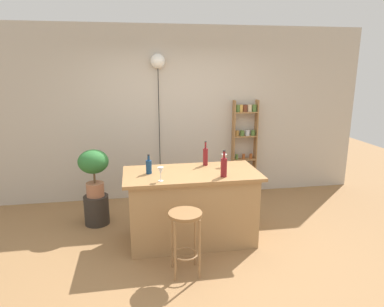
% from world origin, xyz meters
% --- Properties ---
extents(ground, '(12.00, 12.00, 0.00)m').
position_xyz_m(ground, '(0.00, 0.00, 0.00)').
color(ground, olive).
extents(back_wall, '(6.40, 0.10, 2.80)m').
position_xyz_m(back_wall, '(0.00, 1.95, 1.40)').
color(back_wall, '#BCB2A3').
rests_on(back_wall, ground).
extents(kitchen_counter, '(1.66, 0.82, 0.90)m').
position_xyz_m(kitchen_counter, '(0.00, 0.30, 0.45)').
color(kitchen_counter, '#A87F51').
rests_on(kitchen_counter, ground).
extents(bar_stool, '(0.35, 0.35, 0.70)m').
position_xyz_m(bar_stool, '(-0.19, -0.43, 0.52)').
color(bar_stool, '#997047').
rests_on(bar_stool, ground).
extents(spice_shelf, '(0.41, 0.15, 1.62)m').
position_xyz_m(spice_shelf, '(1.17, 1.81, 0.87)').
color(spice_shelf, '#9E7042').
rests_on(spice_shelf, ground).
extents(plant_stool, '(0.34, 0.34, 0.41)m').
position_xyz_m(plant_stool, '(-1.24, 0.98, 0.21)').
color(plant_stool, '#2D2823').
rests_on(plant_stool, ground).
extents(potted_plant, '(0.41, 0.37, 0.66)m').
position_xyz_m(potted_plant, '(-1.24, 0.98, 0.84)').
color(potted_plant, '#A86B4C').
rests_on(potted_plant, plant_stool).
extents(bottle_vinegar, '(0.08, 0.08, 0.32)m').
position_xyz_m(bottle_vinegar, '(0.34, 0.06, 1.02)').
color(bottle_vinegar, maroon).
rests_on(bottle_vinegar, kitchen_counter).
extents(bottle_sauce_amber, '(0.06, 0.06, 0.32)m').
position_xyz_m(bottle_sauce_amber, '(0.23, 0.57, 1.02)').
color(bottle_sauce_amber, maroon).
rests_on(bottle_sauce_amber, kitchen_counter).
extents(bottle_olive_oil, '(0.07, 0.07, 0.24)m').
position_xyz_m(bottle_olive_oil, '(-0.52, 0.33, 0.99)').
color(bottle_olive_oil, navy).
rests_on(bottle_olive_oil, kitchen_counter).
extents(wine_glass_left, '(0.07, 0.07, 0.16)m').
position_xyz_m(wine_glass_left, '(0.46, 0.48, 1.02)').
color(wine_glass_left, silver).
rests_on(wine_glass_left, kitchen_counter).
extents(wine_glass_center, '(0.07, 0.07, 0.16)m').
position_xyz_m(wine_glass_center, '(-0.40, 0.02, 1.02)').
color(wine_glass_center, silver).
rests_on(wine_glass_center, kitchen_counter).
extents(pendant_globe_light, '(0.23, 0.23, 2.35)m').
position_xyz_m(pendant_globe_light, '(-0.26, 1.84, 2.21)').
color(pendant_globe_light, black).
rests_on(pendant_globe_light, ground).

